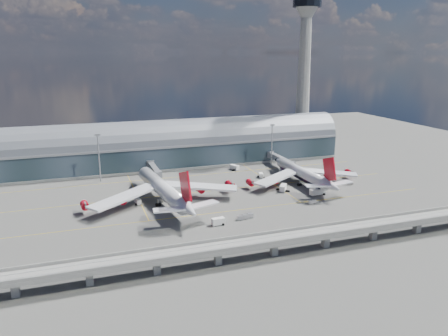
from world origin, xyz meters
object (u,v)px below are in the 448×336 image
object	(u,v)px
floodlight_mast_left	(99,157)
service_truck_3	(283,188)
airliner_left	(164,190)
cargo_train_2	(313,202)
service_truck_4	(261,175)
control_tower	(304,76)
floodlight_mast_right	(272,144)
airliner_right	(303,174)
service_truck_5	(234,167)
cargo_train_1	(385,219)
cargo_train_0	(245,217)
service_truck_0	(138,201)
service_truck_2	(318,192)
service_truck_1	(218,222)

from	to	relation	value
floodlight_mast_left	service_truck_3	world-z (taller)	floodlight_mast_left
airliner_left	cargo_train_2	bearing A→B (deg)	-25.71
airliner_left	service_truck_4	world-z (taller)	airliner_left
control_tower	floodlight_mast_right	xyz separation A→B (m)	(-35.00, -28.00, -38.00)
airliner_right	cargo_train_2	size ratio (longest dim) A/B	14.43
floodlight_mast_right	floodlight_mast_left	bearing A→B (deg)	180.00
airliner_right	service_truck_3	world-z (taller)	airliner_right
airliner_left	airliner_right	xyz separation A→B (m)	(74.90, 7.14, -1.31)
control_tower	service_truck_3	xyz separation A→B (m)	(-50.32, -74.98, -49.98)
floodlight_mast_left	service_truck_5	xyz separation A→B (m)	(75.79, -0.96, -12.12)
service_truck_3	cargo_train_2	xyz separation A→B (m)	(4.33, -21.32, -0.90)
floodlight_mast_right	airliner_left	world-z (taller)	floodlight_mast_right
floodlight_mast_right	cargo_train_1	size ratio (longest dim) A/B	2.82
cargo_train_2	floodlight_mast_left	bearing A→B (deg)	71.12
floodlight_mast_right	cargo_train_0	xyz separation A→B (m)	(-46.87, -75.81, -12.73)
service_truck_4	cargo_train_2	size ratio (longest dim) A/B	1.06
service_truck_0	service_truck_3	size ratio (longest dim) A/B	0.89
airliner_left	service_truck_3	bearing A→B (deg)	-7.36
service_truck_4	cargo_train_0	world-z (taller)	service_truck_4
floodlight_mast_left	airliner_left	size ratio (longest dim) A/B	0.34
floodlight_mast_right	service_truck_3	distance (m)	50.85
airliner_right	floodlight_mast_right	bearing A→B (deg)	89.45
service_truck_0	airliner_left	bearing A→B (deg)	-27.10
service_truck_5	service_truck_4	bearing A→B (deg)	-89.17
floodlight_mast_left	service_truck_4	distance (m)	87.53
control_tower	cargo_train_1	bearing A→B (deg)	-102.84
service_truck_0	service_truck_4	world-z (taller)	service_truck_4
floodlight_mast_left	floodlight_mast_right	bearing A→B (deg)	0.00
service_truck_0	cargo_train_2	distance (m)	79.78
floodlight_mast_left	floodlight_mast_right	size ratio (longest dim) A/B	1.00
airliner_left	service_truck_0	distance (m)	13.31
floodlight_mast_right	cargo_train_2	bearing A→B (deg)	-99.14
service_truck_3	cargo_train_0	bearing A→B (deg)	-102.43
airliner_right	cargo_train_1	distance (m)	57.36
service_truck_0	airliner_right	bearing A→B (deg)	-5.03
service_truck_2	cargo_train_2	size ratio (longest dim) A/B	1.94
cargo_train_2	control_tower	bearing A→B (deg)	-6.90
service_truck_0	floodlight_mast_left	bearing A→B (deg)	100.97
service_truck_0	service_truck_4	bearing A→B (deg)	9.66
floodlight_mast_left	service_truck_4	world-z (taller)	floodlight_mast_left
floodlight_mast_left	service_truck_5	distance (m)	76.76
service_truck_0	cargo_train_2	size ratio (longest dim) A/B	1.39
cargo_train_0	service_truck_3	bearing A→B (deg)	-33.95
cargo_train_2	service_truck_4	bearing A→B (deg)	24.62
service_truck_2	service_truck_1	bearing A→B (deg)	102.90
service_truck_4	airliner_right	bearing A→B (deg)	-32.30
service_truck_3	service_truck_4	bearing A→B (deg)	126.53
service_truck_1	service_truck_4	world-z (taller)	service_truck_1
service_truck_2	cargo_train_1	world-z (taller)	service_truck_2
control_tower	service_truck_3	distance (m)	103.21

